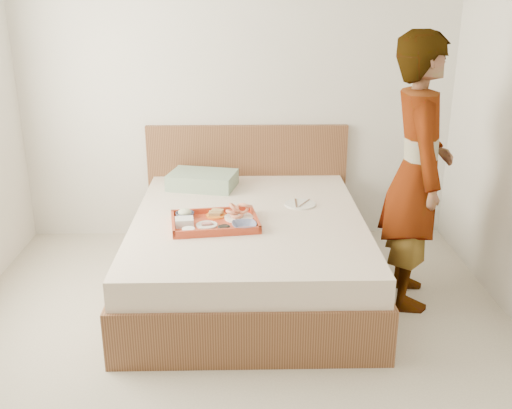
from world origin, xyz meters
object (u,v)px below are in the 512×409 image
Objects in this scene: dinner_plate at (300,204)px; person at (417,173)px; bed at (249,252)px; tray at (215,222)px.

person is at bearing -29.82° from dinner_plate.
dinner_plate is (0.37, 0.22, 0.27)m from bed.
person is (1.30, -0.02, 0.33)m from tray.
tray is at bearing -144.07° from bed.
person is (1.08, -0.18, 0.62)m from bed.
tray is at bearing 94.97° from person.
person reaches higher than bed.
person is at bearing -8.86° from tray.
bed is 1.13× the size of person.
person reaches higher than dinner_plate.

